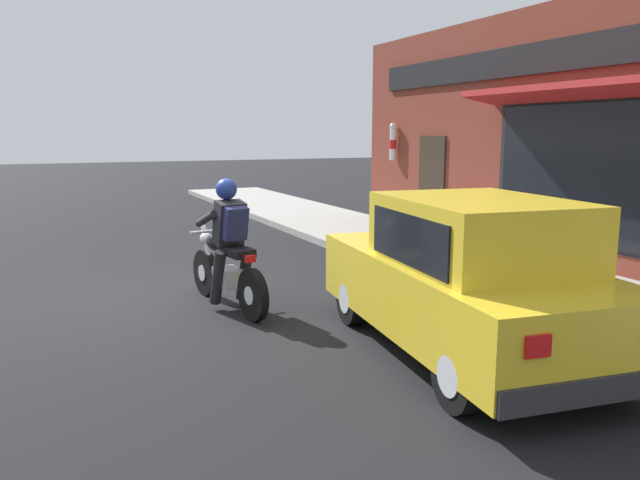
# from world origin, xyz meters

# --- Properties ---
(ground_plane) EXTENTS (80.00, 80.00, 0.00)m
(ground_plane) POSITION_xyz_m (0.00, 0.00, 0.00)
(ground_plane) COLOR black
(sidewalk_curb) EXTENTS (2.60, 22.00, 0.14)m
(sidewalk_curb) POSITION_xyz_m (4.72, 3.00, 0.07)
(sidewalk_curb) COLOR #9E9B93
(sidewalk_curb) RESTS_ON ground
(storefront_building) EXTENTS (1.25, 11.59, 4.20)m
(storefront_building) POSITION_xyz_m (6.25, -0.60, 2.11)
(storefront_building) COLOR maroon
(storefront_building) RESTS_ON ground
(motorcycle_with_rider) EXTENTS (0.66, 2.01, 1.62)m
(motorcycle_with_rider) POSITION_xyz_m (0.60, -0.86, 0.68)
(motorcycle_with_rider) COLOR black
(motorcycle_with_rider) RESTS_ON ground
(car_hatchback) EXTENTS (2.08, 3.95, 1.57)m
(car_hatchback) POSITION_xyz_m (2.25, -3.44, 0.77)
(car_hatchback) COLOR black
(car_hatchback) RESTS_ON ground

